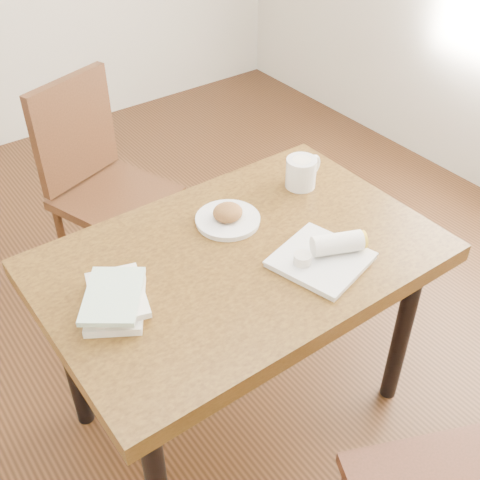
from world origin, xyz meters
TOP-DOWN VIEW (x-y plane):
  - ground at (0.00, 0.00)m, footprint 4.00×5.00m
  - table at (0.00, 0.00)m, footprint 1.19×0.78m
  - chair_far at (-0.04, 0.95)m, footprint 0.54×0.54m
  - plate_scone at (0.06, 0.15)m, footprint 0.21×0.21m
  - coffee_mug at (0.39, 0.17)m, footprint 0.16×0.11m
  - plate_burrito at (0.18, -0.18)m, footprint 0.30×0.30m
  - book_stack at (-0.41, 0.01)m, footprint 0.25×0.27m

SIDE VIEW (x-z plane):
  - ground at x=0.00m, z-range -0.01..0.00m
  - chair_far at x=-0.04m, z-range 0.07..1.03m
  - table at x=0.00m, z-range 0.29..1.04m
  - plate_scone at x=0.06m, z-range 0.74..0.80m
  - plate_burrito at x=0.18m, z-range 0.73..0.82m
  - book_stack at x=-0.41m, z-range 0.75..0.81m
  - coffee_mug at x=0.39m, z-range 0.75..0.86m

